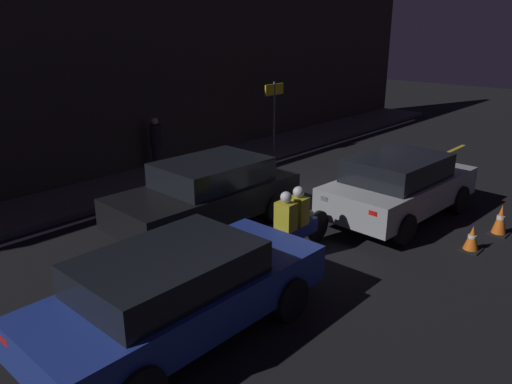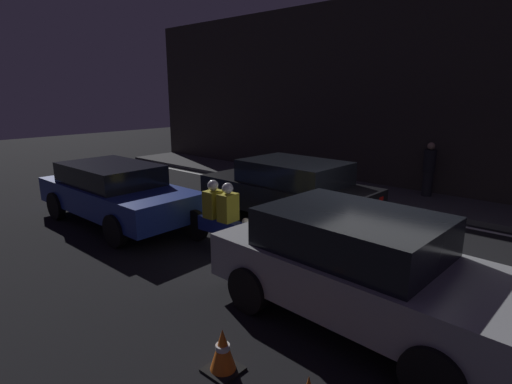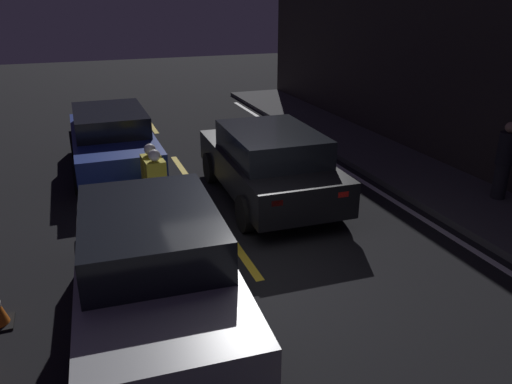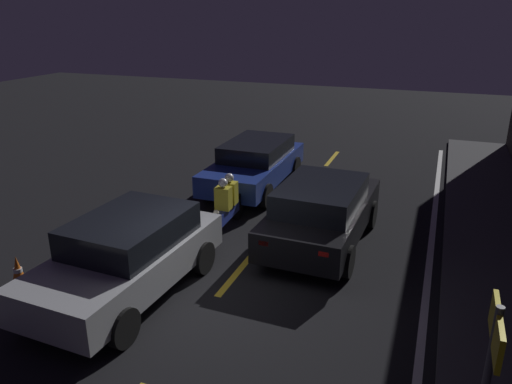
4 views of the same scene
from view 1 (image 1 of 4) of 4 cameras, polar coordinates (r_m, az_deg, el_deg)
ground_plane at (r=12.73m, az=8.33°, el=-1.63°), size 56.00×56.00×0.00m
raised_curb at (r=15.89m, az=-6.76°, el=2.85°), size 28.00×2.12×0.14m
building_front at (r=16.28m, az=-10.06°, el=13.71°), size 28.00×0.30×6.07m
lane_dash_b at (r=9.09m, az=-11.98°, el=-10.61°), size 2.00×0.14×0.01m
lane_dash_c at (r=11.96m, az=5.63°, el=-2.87°), size 2.00×0.14×0.01m
lane_dash_d at (r=15.63m, az=15.59°, el=1.74°), size 2.00×0.14×0.01m
lane_dash_e at (r=19.64m, az=21.65°, el=4.52°), size 2.00×0.14×0.01m
lane_solid_kerb at (r=14.98m, az=-3.44°, el=1.70°), size 25.20×0.14×0.01m
sedan_blue at (r=7.34m, az=-8.77°, el=-11.02°), size 4.53×1.95×1.43m
van_black at (r=11.14m, az=-5.58°, el=-0.06°), size 4.38×2.10×1.53m
hatchback_silver at (r=12.08m, az=16.03°, el=0.79°), size 4.30×2.15×1.53m
motorcycle at (r=9.77m, az=4.22°, el=-3.79°), size 2.38×0.38×1.41m
traffic_cone_near at (r=11.03m, az=23.45°, el=-4.91°), size 0.39×0.39×0.53m
traffic_cone_mid at (r=12.09m, az=26.15°, el=-2.88°), size 0.39×0.39×0.68m
pedestrian at (r=15.46m, az=-11.34°, el=5.47°), size 0.34×0.34×1.58m
shop_sign at (r=17.05m, az=2.09°, el=10.09°), size 0.90×0.08×2.40m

